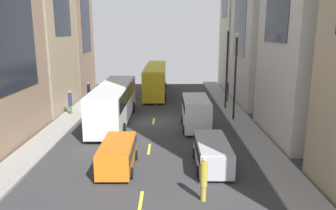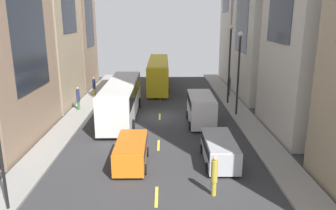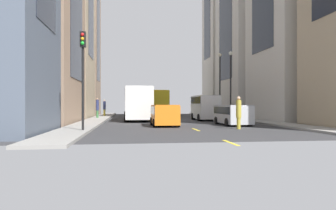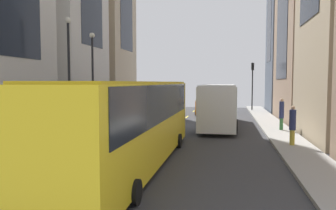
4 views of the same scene
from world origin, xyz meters
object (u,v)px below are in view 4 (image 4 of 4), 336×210
object	(u,v)px
car_silver_1	(156,105)
pedestrian_walking_far	(282,113)
pedestrian_crossing_near	(33,118)
city_bus_white	(219,102)
pedestrian_crossing_mid	(292,124)
traffic_light_near_corner	(252,77)
delivery_van_white	(141,105)
streetcar_yellow	(135,116)
pedestrian_waiting_curb	(170,102)
car_orange_0	(205,106)

from	to	relation	value
car_silver_1	pedestrian_walking_far	world-z (taller)	pedestrian_walking_far
car_silver_1	pedestrian_crossing_near	distance (m)	18.12
city_bus_white	pedestrian_walking_far	world-z (taller)	city_bus_white
car_silver_1	pedestrian_crossing_near	size ratio (longest dim) A/B	2.06
city_bus_white	pedestrian_crossing_mid	world-z (taller)	city_bus_white
pedestrian_walking_far	traffic_light_near_corner	world-z (taller)	traffic_light_near_corner
pedestrian_crossing_mid	delivery_van_white	bearing A→B (deg)	167.40
pedestrian_crossing_near	traffic_light_near_corner	bearing A→B (deg)	-108.56
streetcar_yellow	pedestrian_waiting_curb	distance (m)	27.28
car_orange_0	pedestrian_crossing_near	distance (m)	20.33
car_silver_1	streetcar_yellow	bearing A→B (deg)	100.30
pedestrian_crossing_mid	traffic_light_near_corner	distance (m)	23.22
pedestrian_crossing_mid	pedestrian_waiting_curb	bearing A→B (deg)	145.17
delivery_van_white	pedestrian_crossing_mid	size ratio (longest dim) A/B	2.34
pedestrian_crossing_mid	pedestrian_crossing_near	bearing A→B (deg)	-151.05
delivery_van_white	pedestrian_walking_far	bearing A→B (deg)	160.33
streetcar_yellow	pedestrian_crossing_near	size ratio (longest dim) A/B	6.23
car_orange_0	traffic_light_near_corner	size ratio (longest dim) A/B	0.73
delivery_van_white	car_orange_0	size ratio (longest dim) A/B	1.18
car_orange_0	traffic_light_near_corner	world-z (taller)	traffic_light_near_corner
city_bus_white	traffic_light_near_corner	distance (m)	15.45
streetcar_yellow	pedestrian_walking_far	bearing A→B (deg)	-124.08
pedestrian_waiting_curb	traffic_light_near_corner	xyz separation A→B (m)	(-10.00, -1.33, 3.01)
car_silver_1	traffic_light_near_corner	distance (m)	12.56
city_bus_white	pedestrian_walking_far	xyz separation A→B (m)	(-4.51, 2.28, -0.66)
city_bus_white	pedestrian_crossing_near	distance (m)	13.92
car_silver_1	pedestrian_waiting_curb	size ratio (longest dim) A/B	2.09
car_silver_1	pedestrian_crossing_near	bearing A→B (deg)	77.25
pedestrian_crossing_near	traffic_light_near_corner	world-z (taller)	traffic_light_near_corner
delivery_van_white	pedestrian_waiting_curb	distance (m)	11.72
delivery_van_white	car_orange_0	distance (m)	9.59
car_orange_0	pedestrian_waiting_curb	world-z (taller)	pedestrian_waiting_curb
pedestrian_walking_far	pedestrian_crossing_mid	world-z (taller)	pedestrian_walking_far
pedestrian_crossing_near	car_orange_0	bearing A→B (deg)	-103.49
streetcar_yellow	car_orange_0	xyz separation A→B (m)	(-1.33, -23.39, -1.16)
pedestrian_walking_far	city_bus_white	bearing A→B (deg)	-18.06
pedestrian_crossing_mid	pedestrian_waiting_curb	xyz separation A→B (m)	(10.56, -21.71, -0.12)
car_orange_0	traffic_light_near_corner	distance (m)	8.03
delivery_van_white	pedestrian_waiting_curb	world-z (taller)	delivery_van_white
streetcar_yellow	pedestrian_crossing_mid	bearing A→B (deg)	-143.70
city_bus_white	pedestrian_walking_far	size ratio (longest dim) A/B	5.24
pedestrian_walking_far	pedestrian_waiting_curb	size ratio (longest dim) A/B	1.03
streetcar_yellow	delivery_van_white	xyz separation A→B (m)	(3.88, -15.36, -0.61)
car_silver_1	pedestrian_crossing_mid	xyz separation A→B (m)	(-11.49, 17.74, 0.34)
streetcar_yellow	car_orange_0	distance (m)	23.45
city_bus_white	car_orange_0	distance (m)	10.07
city_bus_white	streetcar_yellow	bearing A→B (deg)	77.09
streetcar_yellow	pedestrian_crossing_mid	world-z (taller)	streetcar_yellow
city_bus_white	pedestrian_waiting_curb	xyz separation A→B (m)	(6.37, -13.53, -0.84)
streetcar_yellow	pedestrian_crossing_near	xyz separation A→B (m)	(8.19, -5.44, -0.80)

